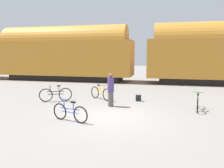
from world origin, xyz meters
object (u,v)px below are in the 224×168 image
at_px(freight_train, 140,52).
at_px(backpack, 138,98).
at_px(bicycle_yellow, 101,93).
at_px(person_in_purple, 111,90).
at_px(bicycle_blue, 70,112).
at_px(bicycle_green, 198,103).
at_px(bicycle_black, 56,94).

bearing_deg(freight_train, backpack, -84.58).
bearing_deg(bicycle_yellow, backpack, 1.53).
xyz_separation_m(bicycle_yellow, person_in_purple, (0.93, -1.47, 0.47)).
distance_m(bicycle_blue, backpack, 4.77).
xyz_separation_m(freight_train, bicycle_green, (3.65, -9.48, -2.40)).
bearing_deg(bicycle_green, bicycle_blue, -149.92).
height_order(bicycle_green, person_in_purple, person_in_purple).
relative_size(freight_train, bicycle_blue, 35.63).
height_order(person_in_purple, backpack, person_in_purple).
distance_m(bicycle_blue, person_in_purple, 2.93).
xyz_separation_m(freight_train, bicycle_blue, (-1.40, -12.40, -2.40)).
bearing_deg(bicycle_black, person_in_purple, -8.07).
distance_m(bicycle_blue, bicycle_black, 3.89).
relative_size(bicycle_blue, bicycle_yellow, 1.09).
distance_m(bicycle_blue, bicycle_yellow, 4.19).
distance_m(bicycle_black, person_in_purple, 3.27).
bearing_deg(backpack, bicycle_blue, -117.12).
relative_size(bicycle_black, bicycle_yellow, 1.08).
height_order(freight_train, backpack, freight_train).
distance_m(freight_train, bicycle_black, 10.19).
relative_size(bicycle_blue, bicycle_black, 1.01).
distance_m(bicycle_yellow, backpack, 2.15).
relative_size(freight_train, bicycle_black, 36.14).
distance_m(freight_train, bicycle_blue, 12.71).
relative_size(bicycle_blue, bicycle_green, 1.01).
bearing_deg(backpack, bicycle_green, -24.77).
bearing_deg(bicycle_green, backpack, 155.23).
xyz_separation_m(bicycle_yellow, backpack, (2.14, 0.06, -0.20)).
bearing_deg(bicycle_yellow, freight_train, 80.54).
distance_m(freight_train, bicycle_green, 10.43).
height_order(bicycle_black, person_in_purple, person_in_purple).
height_order(bicycle_yellow, backpack, bicycle_yellow).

